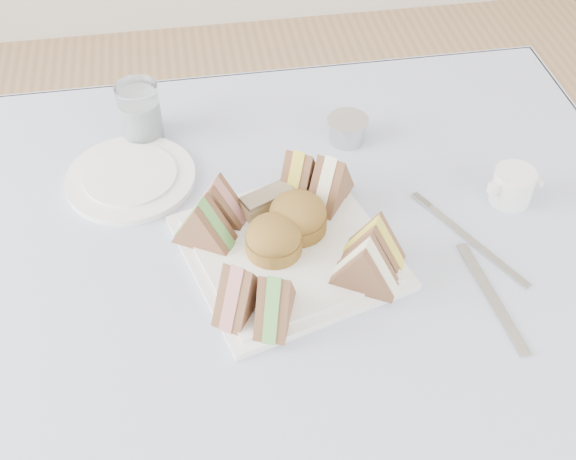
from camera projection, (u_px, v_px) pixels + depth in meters
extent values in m
cube|color=brown|center=(315.00, 422.00, 1.24)|extent=(0.90, 0.90, 0.74)
cube|color=#ABBCD8|center=(322.00, 282.00, 0.98)|extent=(1.02, 1.02, 0.01)
cube|color=white|center=(288.00, 252.00, 1.00)|extent=(0.33, 0.33, 0.01)
cylinder|color=#A57734|center=(274.00, 238.00, 0.98)|extent=(0.09, 0.09, 0.05)
cylinder|color=#A57734|center=(298.00, 216.00, 1.00)|extent=(0.11, 0.11, 0.05)
cube|color=beige|center=(267.00, 203.00, 1.04)|extent=(0.08, 0.06, 0.04)
cylinder|color=white|center=(131.00, 178.00, 1.11)|extent=(0.22, 0.22, 0.01)
cylinder|color=white|center=(140.00, 112.00, 1.15)|extent=(0.08, 0.08, 0.10)
cylinder|color=#B7B7B7|center=(347.00, 131.00, 1.17)|extent=(0.08, 0.08, 0.04)
cube|color=#B7B7B7|center=(491.00, 297.00, 0.95)|extent=(0.03, 0.19, 0.00)
cube|color=#B7B7B7|center=(476.00, 245.00, 1.02)|extent=(0.09, 0.18, 0.00)
cylinder|color=white|center=(512.00, 186.00, 1.06)|extent=(0.08, 0.08, 0.05)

